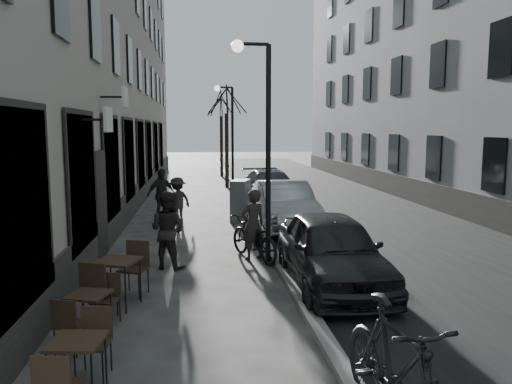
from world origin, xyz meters
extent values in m
cube|color=black|center=(3.85, 16.00, 0.00)|extent=(7.30, 60.00, 0.00)
cube|color=slate|center=(0.20, 16.00, 0.06)|extent=(0.25, 60.00, 0.12)
cube|color=#AEA192|center=(-6.00, 16.50, 8.00)|extent=(4.00, 35.00, 16.00)
cube|color=gray|center=(9.50, 16.50, 8.00)|extent=(4.00, 35.00, 16.00)
cylinder|color=black|center=(0.00, 6.00, 2.50)|extent=(0.12, 0.12, 5.00)
cylinder|color=black|center=(-0.35, 6.00, 5.00)|extent=(0.70, 0.08, 0.08)
sphere|color=#FFF2CC|center=(-0.70, 6.00, 4.95)|extent=(0.28, 0.28, 0.28)
cylinder|color=black|center=(0.00, 18.00, 2.50)|extent=(0.12, 0.12, 5.00)
cylinder|color=black|center=(-0.35, 18.00, 5.00)|extent=(0.70, 0.08, 0.08)
sphere|color=#FFF2CC|center=(-0.70, 18.00, 4.95)|extent=(0.28, 0.28, 0.28)
cylinder|color=black|center=(-0.10, 21.00, 1.95)|extent=(0.20, 0.20, 3.90)
cylinder|color=black|center=(-0.10, 27.00, 1.95)|extent=(0.20, 0.20, 3.90)
cube|color=black|center=(-3.03, 0.24, 0.71)|extent=(0.66, 0.66, 0.04)
cylinder|color=black|center=(-3.31, 0.02, 0.34)|extent=(0.02, 0.02, 0.69)
cylinder|color=black|center=(-2.81, -0.04, 0.34)|extent=(0.02, 0.02, 0.69)
cylinder|color=black|center=(-3.24, 0.52, 0.34)|extent=(0.02, 0.02, 0.69)
cylinder|color=black|center=(-2.75, 0.45, 0.34)|extent=(0.02, 0.02, 0.69)
cube|color=black|center=(-3.27, 2.01, 0.67)|extent=(0.70, 0.70, 0.04)
cylinder|color=black|center=(-3.56, 1.86, 0.32)|extent=(0.02, 0.02, 0.65)
cylinder|color=black|center=(-3.11, 1.71, 0.32)|extent=(0.02, 0.02, 0.65)
cylinder|color=black|center=(-3.42, 2.30, 0.32)|extent=(0.02, 0.02, 0.65)
cylinder|color=black|center=(-2.97, 2.16, 0.32)|extent=(0.02, 0.02, 0.65)
cube|color=black|center=(-3.05, 3.31, 0.82)|extent=(0.88, 0.88, 0.04)
cylinder|color=black|center=(-3.41, 3.13, 0.40)|extent=(0.03, 0.03, 0.80)
cylinder|color=black|center=(-2.87, 2.94, 0.40)|extent=(0.03, 0.03, 0.80)
cylinder|color=black|center=(-3.23, 3.68, 0.40)|extent=(0.03, 0.03, 0.80)
cylinder|color=black|center=(-2.68, 3.49, 0.40)|extent=(0.03, 0.03, 0.80)
cube|color=#57585A|center=(-0.22, 11.21, 0.70)|extent=(0.76, 1.04, 1.40)
imported|color=black|center=(-0.33, 6.20, 0.52)|extent=(1.45, 2.09, 1.04)
imported|color=#272422|center=(-0.33, 6.20, 0.85)|extent=(0.73, 0.63, 1.70)
imported|color=#262421|center=(-2.31, 5.67, 0.87)|extent=(1.06, 0.99, 1.75)
imported|color=#292624|center=(-2.30, 10.97, 0.77)|extent=(1.13, 1.08, 1.54)
imported|color=black|center=(-2.87, 11.65, 0.88)|extent=(1.11, 0.92, 1.77)
imported|color=black|center=(1.00, 4.02, 0.73)|extent=(1.73, 4.28, 1.46)
imported|color=#9C9FA4|center=(1.07, 9.92, 0.73)|extent=(1.62, 4.46, 1.46)
imported|color=#373A41|center=(1.37, 15.00, 0.69)|extent=(2.29, 4.88, 1.38)
imported|color=black|center=(0.35, -0.85, 0.69)|extent=(0.90, 2.34, 1.37)
camera|label=1|loc=(-1.61, -5.41, 3.13)|focal=35.00mm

